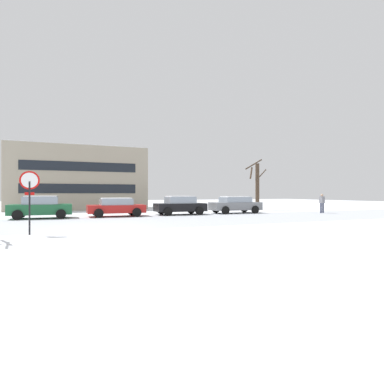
# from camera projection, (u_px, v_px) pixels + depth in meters

# --- Properties ---
(ground_plane) EXTENTS (120.00, 120.00, 0.00)m
(ground_plane) POSITION_uv_depth(u_px,v_px,m) (99.00, 229.00, 15.38)
(ground_plane) COLOR white
(road_surface) EXTENTS (80.00, 8.37, 0.00)m
(road_surface) POSITION_uv_depth(u_px,v_px,m) (92.00, 223.00, 18.32)
(road_surface) COLOR #B7BCC4
(road_surface) RESTS_ON ground
(stop_sign) EXTENTS (0.76, 0.09, 2.62)m
(stop_sign) POSITION_uv_depth(u_px,v_px,m) (30.00, 190.00, 13.16)
(stop_sign) COLOR black
(stop_sign) RESTS_ON ground
(parked_car_green) EXTENTS (3.96, 2.19, 1.53)m
(parked_car_green) POSITION_uv_depth(u_px,v_px,m) (41.00, 207.00, 21.69)
(parked_car_green) COLOR #1E6038
(parked_car_green) RESTS_ON ground
(parked_car_red) EXTENTS (4.10, 2.16, 1.36)m
(parked_car_red) POSITION_uv_depth(u_px,v_px,m) (116.00, 207.00, 23.53)
(parked_car_red) COLOR red
(parked_car_red) RESTS_ON ground
(parked_car_black) EXTENTS (4.00, 2.07, 1.48)m
(parked_car_black) POSITION_uv_depth(u_px,v_px,m) (180.00, 205.00, 25.48)
(parked_car_black) COLOR black
(parked_car_black) RESTS_ON ground
(parked_car_gray) EXTENTS (4.36, 2.05, 1.43)m
(parked_car_gray) POSITION_uv_depth(u_px,v_px,m) (235.00, 204.00, 27.39)
(parked_car_gray) COLOR slate
(parked_car_gray) RESTS_ON ground
(pedestrian_crossing) EXTENTS (0.51, 0.43, 1.64)m
(pedestrian_crossing) POSITION_uv_depth(u_px,v_px,m) (322.00, 202.00, 27.47)
(pedestrian_crossing) COLOR #2D334C
(pedestrian_crossing) RESTS_ON ground
(tree_far_mid) EXTENTS (2.06, 1.60, 5.29)m
(tree_far_mid) POSITION_uv_depth(u_px,v_px,m) (257.00, 185.00, 32.78)
(tree_far_mid) COLOR #423326
(tree_far_mid) RESTS_ON ground
(building_far_left) EXTENTS (13.35, 8.04, 6.52)m
(building_far_left) POSITION_uv_depth(u_px,v_px,m) (78.00, 179.00, 34.76)
(building_far_left) COLOR #9E937F
(building_far_left) RESTS_ON ground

